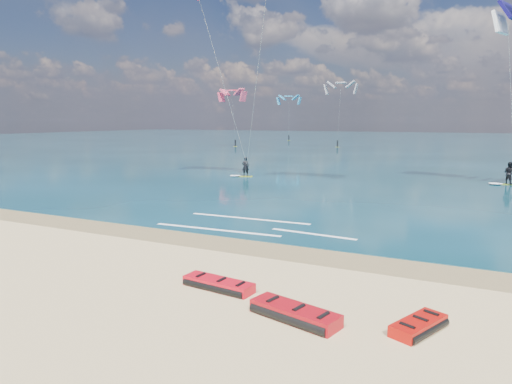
% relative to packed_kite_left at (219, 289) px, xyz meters
% --- Properties ---
extents(ground, '(320.00, 320.00, 0.00)m').
position_rel_packed_kite_left_xyz_m(ground, '(-3.03, 41.99, 0.00)').
color(ground, tan).
rests_on(ground, ground).
extents(wet_sand_strip, '(320.00, 2.40, 0.01)m').
position_rel_packed_kite_left_xyz_m(wet_sand_strip, '(-3.03, 4.99, 0.00)').
color(wet_sand_strip, olive).
rests_on(wet_sand_strip, ground).
extents(sea, '(320.00, 200.00, 0.04)m').
position_rel_packed_kite_left_xyz_m(sea, '(-3.03, 105.99, 0.02)').
color(sea, '#092B32').
rests_on(sea, ground).
extents(packed_kite_left, '(2.81, 1.34, 0.38)m').
position_rel_packed_kite_left_xyz_m(packed_kite_left, '(0.00, 0.00, 0.00)').
color(packed_kite_left, red).
rests_on(packed_kite_left, ground).
extents(packed_kite_mid, '(3.11, 1.91, 0.44)m').
position_rel_packed_kite_left_xyz_m(packed_kite_mid, '(3.15, -1.12, 0.00)').
color(packed_kite_mid, '#A70B13').
rests_on(packed_kite_mid, ground).
extents(packed_kite_right, '(1.76, 2.28, 0.37)m').
position_rel_packed_kite_left_xyz_m(packed_kite_right, '(6.39, -0.36, 0.00)').
color(packed_kite_right, '#B20D07').
rests_on(packed_kite_right, ground).
extents(kitesurfer_main, '(9.43, 8.85, 19.27)m').
position_rel_packed_kite_left_xyz_m(kitesurfer_main, '(-11.62, 23.57, 9.90)').
color(kitesurfer_main, '#CDE01A').
rests_on(kitesurfer_main, sea).
extents(shoreline_foam, '(10.49, 3.66, 0.01)m').
position_rel_packed_kite_left_xyz_m(shoreline_foam, '(-2.98, 8.50, 0.04)').
color(shoreline_foam, white).
rests_on(shoreline_foam, ground).
extents(distant_kites, '(68.38, 34.56, 12.66)m').
position_rel_packed_kite_left_xyz_m(distant_kites, '(-17.77, 80.66, 5.77)').
color(distant_kites, gray).
rests_on(distant_kites, ground).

